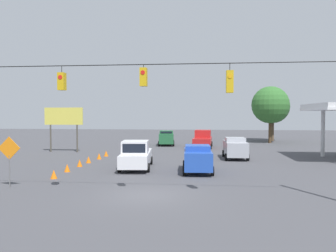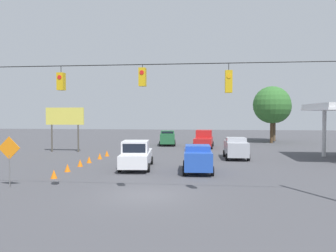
{
  "view_description": "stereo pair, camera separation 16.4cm",
  "coord_description": "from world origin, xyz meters",
  "views": [
    {
      "loc": [
        -2.75,
        16.09,
        4.07
      ],
      "look_at": [
        -0.46,
        -5.88,
        3.27
      ],
      "focal_mm": 35.0,
      "sensor_mm": 36.0,
      "label": 1
    },
    {
      "loc": [
        -2.91,
        16.07,
        4.07
      ],
      "look_at": [
        -0.46,
        -5.88,
        3.27
      ],
      "focal_mm": 35.0,
      "sensor_mm": 36.0,
      "label": 2
    }
  ],
  "objects": [
    {
      "name": "ground_plane",
      "position": [
        0.0,
        0.0,
        0.0
      ],
      "size": [
        140.0,
        140.0,
        0.0
      ],
      "primitive_type": "plane",
      "color": "#47474C"
    },
    {
      "name": "overhead_signal_span",
      "position": [
        -0.09,
        0.85,
        4.38
      ],
      "size": [
        19.36,
        0.38,
        7.1
      ],
      "color": "slate",
      "rests_on": "ground_plane"
    },
    {
      "name": "sedan_green_withflow_deep",
      "position": [
        1.88,
        -26.26,
        1.0
      ],
      "size": [
        2.36,
        4.05,
        1.93
      ],
      "color": "#236038",
      "rests_on": "ground_plane"
    },
    {
      "name": "sedan_silver_oncoming_far",
      "position": [
        -5.77,
        -14.22,
        1.01
      ],
      "size": [
        2.16,
        4.11,
        1.94
      ],
      "color": "#A8AAB2",
      "rests_on": "ground_plane"
    },
    {
      "name": "pickup_truck_red_oncoming_deep",
      "position": [
        -2.83,
        -24.13,
        0.98
      ],
      "size": [
        2.53,
        5.38,
        2.12
      ],
      "color": "red",
      "rests_on": "ground_plane"
    },
    {
      "name": "pickup_truck_white_withflow_mid",
      "position": [
        2.17,
        -7.99,
        0.98
      ],
      "size": [
        2.65,
        5.76,
        2.12
      ],
      "color": "silver",
      "rests_on": "ground_plane"
    },
    {
      "name": "sedan_blue_crossing_near",
      "position": [
        -2.44,
        -6.82,
        0.99
      ],
      "size": [
        2.23,
        4.15,
        1.9
      ],
      "color": "#234CB2",
      "rests_on": "ground_plane"
    },
    {
      "name": "traffic_cone_nearest",
      "position": [
        6.57,
        -3.59,
        0.28
      ],
      "size": [
        0.42,
        0.42,
        0.55
      ],
      "primitive_type": "cone",
      "color": "orange",
      "rests_on": "ground_plane"
    },
    {
      "name": "traffic_cone_second",
      "position": [
        6.72,
        -6.01,
        0.28
      ],
      "size": [
        0.42,
        0.42,
        0.55
      ],
      "primitive_type": "cone",
      "color": "orange",
      "rests_on": "ground_plane"
    },
    {
      "name": "traffic_cone_third",
      "position": [
        6.71,
        -8.35,
        0.28
      ],
      "size": [
        0.42,
        0.42,
        0.55
      ],
      "primitive_type": "cone",
      "color": "orange",
      "rests_on": "ground_plane"
    },
    {
      "name": "traffic_cone_fourth",
      "position": [
        6.67,
        -10.25,
        0.28
      ],
      "size": [
        0.42,
        0.42,
        0.55
      ],
      "primitive_type": "cone",
      "color": "orange",
      "rests_on": "ground_plane"
    },
    {
      "name": "traffic_cone_fifth",
      "position": [
        6.52,
        -12.6,
        0.28
      ],
      "size": [
        0.42,
        0.42,
        0.55
      ],
      "primitive_type": "cone",
      "color": "orange",
      "rests_on": "ground_plane"
    },
    {
      "name": "traffic_cone_farthest",
      "position": [
        6.49,
        -14.64,
        0.28
      ],
      "size": [
        0.42,
        0.42,
        0.55
      ],
      "primitive_type": "cone",
      "color": "orange",
      "rests_on": "ground_plane"
    },
    {
      "name": "roadside_billboard",
      "position": [
        12.03,
        -17.63,
        3.53
      ],
      "size": [
        4.23,
        0.16,
        4.79
      ],
      "color": "#4C473D",
      "rests_on": "ground_plane"
    },
    {
      "name": "work_zone_sign",
      "position": [
        7.8,
        -0.82,
        1.99
      ],
      "size": [
        1.27,
        0.06,
        2.84
      ],
      "color": "slate",
      "rests_on": "ground_plane"
    },
    {
      "name": "tree_horizon_left",
      "position": [
        -13.41,
        -34.99,
        5.2
      ],
      "size": [
        5.02,
        5.02,
        7.73
      ],
      "color": "brown",
      "rests_on": "ground_plane"
    },
    {
      "name": "tree_horizon_right",
      "position": [
        -12.32,
        -31.37,
        5.38
      ],
      "size": [
        5.23,
        5.23,
        8.01
      ],
      "color": "#4C3823",
      "rests_on": "ground_plane"
    }
  ]
}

